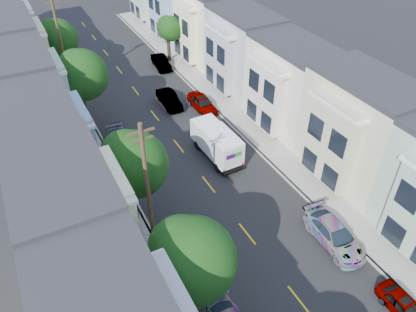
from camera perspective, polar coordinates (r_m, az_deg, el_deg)
ground at (r=29.70m, az=5.53°, el=-10.86°), size 160.00×160.00×0.00m
road_slab at (r=39.87m, az=-5.91°, el=3.64°), size 12.00×70.00×0.02m
curb_left at (r=38.52m, az=-14.23°, el=1.32°), size 0.30×70.00×0.15m
curb_right at (r=41.99m, az=1.75°, el=5.85°), size 0.30×70.00×0.15m
sidewalk_left at (r=38.36m, az=-16.07°, el=0.78°), size 2.60×70.00×0.15m
sidewalk_right at (r=42.55m, az=3.29°, el=6.27°), size 2.60×70.00×0.15m
centerline at (r=39.88m, az=-5.91°, el=3.63°), size 0.12×70.00×0.01m
townhouse_row_left at (r=38.18m, az=-21.50°, el=-0.91°), size 5.00×70.00×8.50m
townhouse_row_right at (r=44.40m, az=7.57°, el=7.31°), size 5.00×70.00×8.50m
tree_b at (r=21.33m, az=-2.50°, el=-14.61°), size 4.70×4.70×7.67m
tree_c at (r=27.52m, az=-10.58°, el=-1.24°), size 4.70×4.70×7.54m
tree_d at (r=38.99m, az=-17.39°, el=10.75°), size 4.70×4.70×7.99m
tree_e at (r=51.03m, az=-20.53°, el=15.07°), size 4.70×4.70×6.89m
tree_far_r at (r=52.46m, az=-5.38°, el=17.34°), size 3.07×3.07×5.72m
utility_pole_near at (r=25.37m, az=-8.43°, el=-4.96°), size 1.60×0.26×10.00m
utility_pole_far at (r=47.55m, az=-19.90°, el=14.46°), size 1.60×0.26×10.00m
fedex_truck at (r=35.38m, az=1.21°, el=1.98°), size 2.23×5.79×2.78m
lead_sedan at (r=43.49m, az=-5.48°, el=7.89°), size 1.69×4.42×1.46m
parked_left_c at (r=27.49m, az=-3.16°, el=-13.57°), size 1.66×4.55×1.51m
parked_left_d at (r=37.40m, az=-12.22°, el=1.69°), size 2.47×5.04×1.46m
parked_right_a at (r=27.84m, az=25.95°, el=-18.60°), size 1.63×3.91×1.25m
parked_right_b at (r=29.79m, az=17.32°, el=-10.53°), size 2.45×5.24×1.53m
parked_right_c at (r=42.57m, az=-0.81°, el=7.44°), size 1.83×4.75×1.54m
parked_right_d at (r=51.91m, az=-6.63°, el=12.94°), size 1.89×4.40×1.43m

